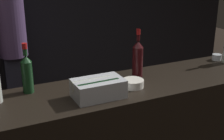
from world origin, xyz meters
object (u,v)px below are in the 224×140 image
ice_bin_with_bottles (98,88)px  bowl_white (133,83)px  person_blond_tee (12,41)px  red_wine_bottle_tall (138,58)px  candle_votive (217,57)px  red_wine_bottle_burgundy (27,72)px

ice_bin_with_bottles → bowl_white: ice_bin_with_bottles is taller
person_blond_tee → red_wine_bottle_tall: bearing=-45.1°
bowl_white → person_blond_tee: person_blond_tee is taller
candle_votive → person_blond_tee: person_blond_tee is taller
person_blond_tee → ice_bin_with_bottles: bearing=-58.6°
candle_votive → red_wine_bottle_burgundy: (-1.67, -0.00, 0.12)m
candle_votive → red_wine_bottle_burgundy: 1.68m
candle_votive → ice_bin_with_bottles: bearing=-167.7°
person_blond_tee → candle_votive: bearing=-23.8°
red_wine_bottle_tall → red_wine_bottle_burgundy: (-0.81, 0.06, -0.01)m
candle_votive → red_wine_bottle_tall: red_wine_bottle_tall is taller
red_wine_bottle_tall → person_blond_tee: (-0.66, 1.78, -0.20)m
candle_votive → person_blond_tee: bearing=131.5°
red_wine_bottle_burgundy → red_wine_bottle_tall: bearing=-4.5°
bowl_white → red_wine_bottle_burgundy: 0.73m
ice_bin_with_bottles → bowl_white: 0.30m
person_blond_tee → red_wine_bottle_burgundy: bearing=-70.4°
red_wine_bottle_tall → person_blond_tee: 1.91m
candle_votive → red_wine_bottle_tall: (-0.86, -0.06, 0.12)m
bowl_white → candle_votive: 1.02m
ice_bin_with_bottles → red_wine_bottle_burgundy: size_ratio=0.97×
ice_bin_with_bottles → person_blond_tee: person_blond_tee is taller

